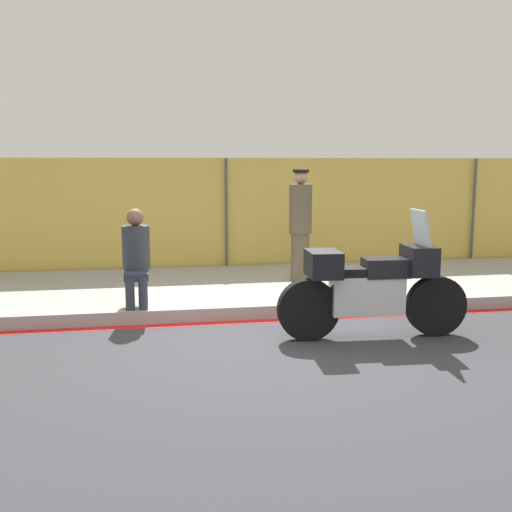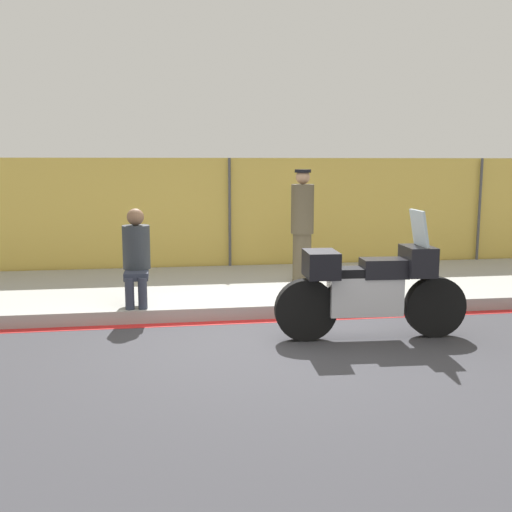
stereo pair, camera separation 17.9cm
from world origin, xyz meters
The scene contains 7 objects.
ground_plane centered at (0.00, 0.00, 0.00)m, with size 120.00×120.00×0.00m, color #38383D.
sidewalk centered at (0.00, 2.60, 0.09)m, with size 35.86×3.21×0.17m.
curb_paint_stripe centered at (0.00, 0.90, 0.00)m, with size 35.86×0.18×0.01m.
storefront_fence centered at (0.00, 4.29, 1.06)m, with size 34.07×0.17×2.12m.
motorcycle centered at (1.18, -0.03, 0.61)m, with size 2.26×0.56×1.50m.
officer_standing centered at (0.97, 2.57, 1.08)m, with size 0.36×0.36×1.76m.
person_seated_on_curb centered at (-1.54, 1.44, 0.87)m, with size 0.36×0.65×1.26m.
Camera 1 is at (-1.32, -6.50, 2.03)m, focal length 42.00 mm.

